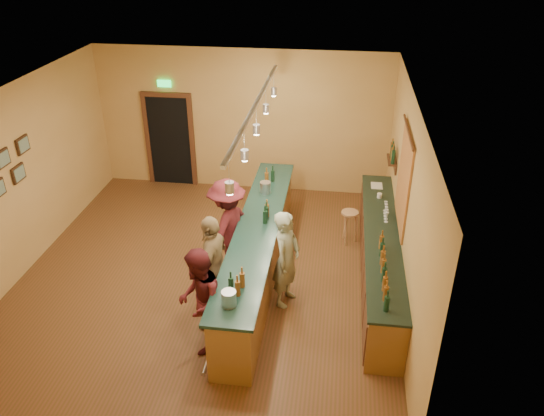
# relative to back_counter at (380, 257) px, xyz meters

# --- Properties ---
(floor) EXTENTS (7.00, 7.00, 0.00)m
(floor) POSITION_rel_back_counter_xyz_m (-2.97, -0.18, -0.49)
(floor) COLOR #553A18
(floor) RESTS_ON ground
(ceiling) EXTENTS (6.50, 7.00, 0.02)m
(ceiling) POSITION_rel_back_counter_xyz_m (-2.97, -0.18, 2.71)
(ceiling) COLOR silver
(ceiling) RESTS_ON wall_back
(wall_back) EXTENTS (6.50, 0.02, 3.20)m
(wall_back) POSITION_rel_back_counter_xyz_m (-2.97, 3.32, 1.11)
(wall_back) COLOR #B68844
(wall_back) RESTS_ON floor
(wall_front) EXTENTS (6.50, 0.02, 3.20)m
(wall_front) POSITION_rel_back_counter_xyz_m (-2.97, -3.68, 1.11)
(wall_front) COLOR #B68844
(wall_front) RESTS_ON floor
(wall_left) EXTENTS (0.02, 7.00, 3.20)m
(wall_left) POSITION_rel_back_counter_xyz_m (-6.22, -0.18, 1.11)
(wall_left) COLOR #B68844
(wall_left) RESTS_ON floor
(wall_right) EXTENTS (0.02, 7.00, 3.20)m
(wall_right) POSITION_rel_back_counter_xyz_m (0.28, -0.18, 1.11)
(wall_right) COLOR #B68844
(wall_right) RESTS_ON floor
(doorway) EXTENTS (1.15, 0.09, 2.48)m
(doorway) POSITION_rel_back_counter_xyz_m (-4.67, 3.30, 0.64)
(doorway) COLOR black
(doorway) RESTS_ON wall_back
(tapestry) EXTENTS (0.03, 1.40, 1.60)m
(tapestry) POSITION_rel_back_counter_xyz_m (0.26, 0.22, 1.36)
(tapestry) COLOR maroon
(tapestry) RESTS_ON wall_right
(bottle_shelf) EXTENTS (0.17, 0.55, 0.54)m
(bottle_shelf) POSITION_rel_back_counter_xyz_m (0.20, 1.72, 1.18)
(bottle_shelf) COLOR #4B2516
(bottle_shelf) RESTS_ON wall_right
(back_counter) EXTENTS (0.60, 4.55, 1.27)m
(back_counter) POSITION_rel_back_counter_xyz_m (0.00, 0.00, 0.00)
(back_counter) COLOR brown
(back_counter) RESTS_ON floor
(tasting_bar) EXTENTS (0.74, 5.10, 1.38)m
(tasting_bar) POSITION_rel_back_counter_xyz_m (-2.07, -0.18, 0.12)
(tasting_bar) COLOR brown
(tasting_bar) RESTS_ON floor
(pendant_track) EXTENTS (0.11, 4.60, 0.50)m
(pendant_track) POSITION_rel_back_counter_xyz_m (-2.07, -0.18, 2.50)
(pendant_track) COLOR silver
(pendant_track) RESTS_ON ceiling
(bartender) EXTENTS (0.56, 0.70, 1.66)m
(bartender) POSITION_rel_back_counter_xyz_m (-1.52, -0.78, 0.34)
(bartender) COLOR gray
(bartender) RESTS_ON floor
(customer_a) EXTENTS (0.75, 0.89, 1.64)m
(customer_a) POSITION_rel_back_counter_xyz_m (-2.62, -1.98, 0.33)
(customer_a) COLOR #59191E
(customer_a) RESTS_ON floor
(customer_b) EXTENTS (0.50, 1.03, 1.71)m
(customer_b) POSITION_rel_back_counter_xyz_m (-2.62, -1.12, 0.37)
(customer_b) COLOR #997A51
(customer_b) RESTS_ON floor
(customer_c) EXTENTS (1.04, 1.31, 1.78)m
(customer_c) POSITION_rel_back_counter_xyz_m (-2.62, -0.05, 0.40)
(customer_c) COLOR #59191E
(customer_c) RESTS_ON floor
(bar_stool) EXTENTS (0.32, 0.32, 0.67)m
(bar_stool) POSITION_rel_back_counter_xyz_m (-0.52, 1.19, 0.04)
(bar_stool) COLOR #A8764B
(bar_stool) RESTS_ON floor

